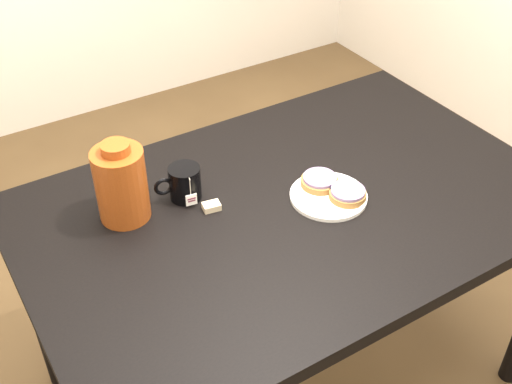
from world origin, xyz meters
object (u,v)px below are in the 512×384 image
(bagel_back, at_px, (320,181))
(table, at_px, (291,226))
(teabag_pouch, at_px, (211,206))
(bagel_front, at_px, (348,194))
(mug, at_px, (184,183))
(bagel_package, at_px, (121,184))
(plate, at_px, (329,195))

(bagel_back, bearing_deg, table, -172.85)
(table, distance_m, teabag_pouch, 0.23)
(bagel_front, relative_size, mug, 0.76)
(mug, relative_size, teabag_pouch, 2.92)
(table, bearing_deg, bagel_front, -29.69)
(bagel_back, xyz_separation_m, teabag_pouch, (-0.29, 0.07, -0.02))
(bagel_front, height_order, mug, mug)
(mug, height_order, bagel_package, bagel_package)
(bagel_back, height_order, bagel_package, bagel_package)
(bagel_front, distance_m, mug, 0.43)
(bagel_front, bearing_deg, bagel_back, 109.07)
(plate, bearing_deg, bagel_package, 156.04)
(table, distance_m, mug, 0.31)
(bagel_back, bearing_deg, bagel_front, -70.93)
(bagel_back, xyz_separation_m, mug, (-0.33, 0.15, 0.02))
(bagel_front, height_order, bagel_package, bagel_package)
(mug, height_order, teabag_pouch, mug)
(table, bearing_deg, bagel_back, 7.15)
(bagel_front, bearing_deg, bagel_package, 154.07)
(bagel_back, xyz_separation_m, bagel_package, (-0.49, 0.17, 0.08))
(teabag_pouch, relative_size, bagel_package, 0.21)
(plate, distance_m, teabag_pouch, 0.31)
(plate, relative_size, bagel_front, 2.06)
(plate, relative_size, mug, 1.56)
(bagel_package, bearing_deg, mug, -4.61)
(table, distance_m, bagel_front, 0.18)
(table, height_order, bagel_back, bagel_back)
(teabag_pouch, bearing_deg, mug, 113.42)
(teabag_pouch, bearing_deg, bagel_package, 154.59)
(plate, relative_size, teabag_pouch, 4.56)
(plate, height_order, mug, mug)
(plate, relative_size, bagel_package, 0.94)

